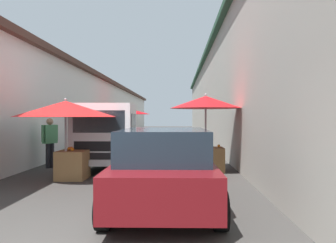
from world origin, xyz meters
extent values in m
plane|color=#3D3A38|center=(13.50, 0.00, 0.00)|extent=(90.00, 90.00, 0.00)
cube|color=silver|center=(15.75, 6.80, 2.01)|extent=(49.50, 7.00, 4.03)
cube|color=#4C3328|center=(15.75, 6.80, 4.15)|extent=(49.80, 7.50, 0.24)
cube|color=#A39E93|center=(15.75, -6.80, 2.80)|extent=(49.50, 7.00, 5.60)
cube|color=#284C38|center=(15.75, -6.80, 5.72)|extent=(49.80, 7.50, 0.24)
cylinder|color=#9E9EA3|center=(16.90, 1.62, 1.11)|extent=(0.06, 0.06, 2.22)
cone|color=red|center=(16.90, 1.62, 2.05)|extent=(2.51, 2.51, 0.33)
sphere|color=#9E9EA3|center=(16.90, 1.62, 2.26)|extent=(0.07, 0.07, 0.07)
cube|color=olive|center=(16.73, 1.64, 0.39)|extent=(0.79, 0.70, 0.77)
sphere|color=orange|center=(16.55, 1.83, 0.87)|extent=(0.09, 0.09, 0.09)
sphere|color=orange|center=(16.46, 1.70, 0.82)|extent=(0.09, 0.09, 0.09)
sphere|color=orange|center=(16.90, 1.65, 0.82)|extent=(0.09, 0.09, 0.09)
cylinder|color=#9E9EA3|center=(6.22, -2.30, 1.16)|extent=(0.06, 0.06, 2.32)
cone|color=red|center=(6.22, -2.30, 2.14)|extent=(2.18, 2.18, 0.38)
sphere|color=#9E9EA3|center=(6.22, -2.30, 2.36)|extent=(0.07, 0.07, 0.07)
cube|color=brown|center=(6.39, -2.54, 0.37)|extent=(0.73, 0.66, 0.74)
sphere|color=orange|center=(6.49, -2.73, 0.79)|extent=(0.09, 0.09, 0.09)
sphere|color=orange|center=(6.36, -2.40, 0.84)|extent=(0.09, 0.09, 0.09)
sphere|color=orange|center=(6.52, -2.43, 0.79)|extent=(0.09, 0.09, 0.09)
sphere|color=orange|center=(6.48, -2.51, 0.79)|extent=(0.09, 0.09, 0.09)
cylinder|color=#9E9EA3|center=(4.89, 1.52, 1.06)|extent=(0.06, 0.06, 2.11)
cone|color=red|center=(4.89, 1.52, 1.90)|extent=(2.66, 2.66, 0.43)
sphere|color=#9E9EA3|center=(4.89, 1.52, 2.15)|extent=(0.07, 0.07, 0.07)
cube|color=#9E7547|center=(5.05, 1.39, 0.38)|extent=(0.80, 0.76, 0.77)
sphere|color=orange|center=(4.95, 1.36, 0.81)|extent=(0.09, 0.09, 0.09)
sphere|color=orange|center=(5.13, 1.52, 0.81)|extent=(0.09, 0.09, 0.09)
sphere|color=orange|center=(5.23, 1.49, 0.81)|extent=(0.09, 0.09, 0.09)
cube|color=#600F14|center=(2.49, -1.22, 0.57)|extent=(3.93, 1.78, 0.64)
cube|color=#19232D|center=(2.34, -1.22, 1.17)|extent=(2.36, 1.55, 0.56)
cube|color=black|center=(4.40, -1.19, 0.35)|extent=(0.13, 1.65, 0.20)
cube|color=silver|center=(4.41, -0.60, 0.63)|extent=(0.06, 0.24, 0.14)
cube|color=silver|center=(4.43, -1.77, 0.63)|extent=(0.06, 0.24, 0.14)
cylinder|color=black|center=(3.81, -0.34, 0.30)|extent=(0.60, 0.21, 0.60)
cylinder|color=black|center=(3.83, -2.06, 0.30)|extent=(0.60, 0.21, 0.60)
cylinder|color=black|center=(1.15, -0.38, 0.30)|extent=(0.60, 0.21, 0.60)
cylinder|color=black|center=(1.18, -2.10, 0.30)|extent=(0.60, 0.21, 0.60)
cube|color=black|center=(7.76, 0.80, 0.50)|extent=(4.83, 1.56, 0.36)
cube|color=silver|center=(6.12, 0.77, 1.38)|extent=(1.57, 1.78, 1.40)
cube|color=#19232D|center=(5.39, 0.75, 1.55)|extent=(0.09, 1.47, 0.63)
cube|color=#19232D|center=(6.12, 0.77, 1.55)|extent=(1.08, 1.79, 0.45)
cube|color=black|center=(5.38, 0.75, 0.86)|extent=(0.09, 1.40, 0.28)
cube|color=silver|center=(5.30, 0.75, 0.40)|extent=(0.15, 1.75, 0.18)
cube|color=gray|center=(8.59, -0.01, 0.93)|extent=(3.16, 0.12, 0.50)
cube|color=gray|center=(8.56, 1.64, 0.93)|extent=(3.16, 0.12, 0.50)
cube|color=gray|center=(10.13, 0.84, 0.93)|extent=(0.09, 1.65, 0.50)
cylinder|color=black|center=(6.14, -0.11, 0.36)|extent=(0.72, 0.23, 0.72)
cylinder|color=black|center=(6.11, 1.64, 0.36)|extent=(0.72, 0.23, 0.72)
cylinder|color=black|center=(9.21, -0.05, 0.36)|extent=(0.72, 0.23, 0.72)
cylinder|color=black|center=(9.18, 1.70, 0.36)|extent=(0.72, 0.23, 0.72)
cylinder|color=#232328|center=(7.01, 2.75, 0.41)|extent=(0.14, 0.14, 0.81)
cylinder|color=#232328|center=(6.87, 2.82, 0.41)|extent=(0.14, 0.14, 0.81)
cube|color=#4C8C59|center=(6.94, 2.79, 1.12)|extent=(0.51, 0.40, 0.61)
sphere|color=#A57A5B|center=(6.94, 2.79, 1.54)|extent=(0.22, 0.22, 0.22)
cylinder|color=#4C8C59|center=(7.20, 2.65, 1.15)|extent=(0.08, 0.08, 0.55)
cylinder|color=#4C8C59|center=(6.69, 2.92, 1.15)|extent=(0.08, 0.08, 0.55)
cylinder|color=black|center=(11.67, 1.74, 0.22)|extent=(0.44, 0.11, 0.44)
cylinder|color=black|center=(10.42, 1.80, 0.22)|extent=(0.44, 0.13, 0.44)
cube|color=black|center=(11.00, 1.77, 0.27)|extent=(0.91, 0.32, 0.08)
ellipsoid|color=black|center=(10.70, 1.79, 0.64)|extent=(0.57, 0.28, 0.20)
cube|color=black|center=(11.62, 1.75, 0.67)|extent=(0.15, 0.33, 0.56)
cylinder|color=silver|center=(11.55, 1.75, 0.77)|extent=(0.28, 0.07, 0.68)
cylinder|color=black|center=(11.47, 1.75, 1.12)|extent=(0.55, 0.06, 0.04)
cylinder|color=red|center=(12.53, -2.56, 0.42)|extent=(0.30, 0.30, 0.03)
cylinder|color=red|center=(12.64, -2.56, 0.21)|extent=(0.04, 0.04, 0.42)
cylinder|color=red|center=(12.53, -2.45, 0.21)|extent=(0.04, 0.04, 0.42)
cylinder|color=red|center=(12.42, -2.56, 0.21)|extent=(0.04, 0.04, 0.42)
cylinder|color=red|center=(12.53, -2.68, 0.21)|extent=(0.04, 0.04, 0.42)
camera|label=1|loc=(-3.55, -1.49, 1.66)|focal=34.37mm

